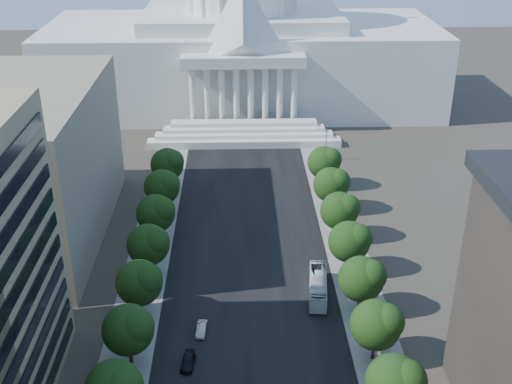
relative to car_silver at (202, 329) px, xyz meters
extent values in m
cube|color=black|center=(7.92, 23.15, -0.69)|extent=(30.00, 260.00, 0.01)
cube|color=gray|center=(-11.08, 23.15, -0.69)|extent=(8.00, 260.00, 0.02)
cube|color=gray|center=(26.92, 23.15, -0.69)|extent=(8.00, 260.00, 0.02)
cube|color=white|center=(7.92, 118.15, 11.81)|extent=(120.00, 50.00, 25.00)
cube|color=white|center=(7.92, 118.15, 26.31)|extent=(60.00, 40.00, 4.00)
cube|color=white|center=(7.92, 91.15, 19.81)|extent=(34.00, 8.00, 3.00)
cylinder|color=#33261C|center=(-10.08, -6.85, 0.78)|extent=(0.56, 0.56, 2.94)
sphere|color=black|center=(-10.08, -6.85, 5.48)|extent=(7.60, 7.60, 7.60)
sphere|color=black|center=(-8.75, -7.61, 6.62)|extent=(5.32, 5.32, 5.32)
cylinder|color=#33261C|center=(-10.08, 5.15, 0.78)|extent=(0.56, 0.56, 2.94)
sphere|color=black|center=(-10.08, 5.15, 5.48)|extent=(7.60, 7.60, 7.60)
sphere|color=black|center=(-8.75, 4.39, 6.62)|extent=(5.32, 5.32, 5.32)
cylinder|color=#33261C|center=(-10.08, 17.15, 0.78)|extent=(0.56, 0.56, 2.94)
sphere|color=black|center=(-10.08, 17.15, 5.48)|extent=(7.60, 7.60, 7.60)
sphere|color=black|center=(-8.75, 16.39, 6.62)|extent=(5.32, 5.32, 5.32)
cylinder|color=#33261C|center=(-10.08, 29.15, 0.78)|extent=(0.56, 0.56, 2.94)
sphere|color=black|center=(-10.08, 29.15, 5.48)|extent=(7.60, 7.60, 7.60)
sphere|color=black|center=(-8.75, 28.39, 6.62)|extent=(5.32, 5.32, 5.32)
cylinder|color=#33261C|center=(-10.08, 41.15, 0.78)|extent=(0.56, 0.56, 2.94)
sphere|color=black|center=(-10.08, 41.15, 5.48)|extent=(7.60, 7.60, 7.60)
sphere|color=black|center=(-8.75, 40.39, 6.62)|extent=(5.32, 5.32, 5.32)
cylinder|color=#33261C|center=(-10.08, 53.15, 0.78)|extent=(0.56, 0.56, 2.94)
sphere|color=black|center=(-10.08, 53.15, 5.48)|extent=(7.60, 7.60, 7.60)
sphere|color=black|center=(-8.75, 52.39, 6.62)|extent=(5.32, 5.32, 5.32)
sphere|color=black|center=(25.92, -18.85, 5.48)|extent=(7.60, 7.60, 7.60)
sphere|color=black|center=(27.25, -19.61, 6.62)|extent=(5.32, 5.32, 5.32)
cylinder|color=#33261C|center=(25.92, -6.85, 0.78)|extent=(0.56, 0.56, 2.94)
sphere|color=black|center=(25.92, -6.85, 5.48)|extent=(7.60, 7.60, 7.60)
sphere|color=black|center=(27.25, -7.61, 6.62)|extent=(5.32, 5.32, 5.32)
cylinder|color=#33261C|center=(25.92, 5.15, 0.78)|extent=(0.56, 0.56, 2.94)
sphere|color=black|center=(25.92, 5.15, 5.48)|extent=(7.60, 7.60, 7.60)
sphere|color=black|center=(27.25, 4.39, 6.62)|extent=(5.32, 5.32, 5.32)
cylinder|color=#33261C|center=(25.92, 17.15, 0.78)|extent=(0.56, 0.56, 2.94)
sphere|color=black|center=(25.92, 17.15, 5.48)|extent=(7.60, 7.60, 7.60)
sphere|color=black|center=(27.25, 16.39, 6.62)|extent=(5.32, 5.32, 5.32)
cylinder|color=#33261C|center=(25.92, 29.15, 0.78)|extent=(0.56, 0.56, 2.94)
sphere|color=black|center=(25.92, 29.15, 5.48)|extent=(7.60, 7.60, 7.60)
sphere|color=black|center=(27.25, 28.39, 6.62)|extent=(5.32, 5.32, 5.32)
cylinder|color=#33261C|center=(25.92, 41.15, 0.78)|extent=(0.56, 0.56, 2.94)
sphere|color=black|center=(25.92, 41.15, 5.48)|extent=(7.60, 7.60, 7.60)
sphere|color=black|center=(27.25, 40.39, 6.62)|extent=(5.32, 5.32, 5.32)
cylinder|color=#33261C|center=(25.92, 53.15, 0.78)|extent=(0.56, 0.56, 2.94)
sphere|color=black|center=(25.92, 53.15, 5.48)|extent=(7.60, 7.60, 7.60)
sphere|color=black|center=(27.25, 52.39, 6.62)|extent=(5.32, 5.32, 5.32)
cylinder|color=gray|center=(28.42, -6.85, 3.81)|extent=(0.18, 0.18, 9.00)
cylinder|color=gray|center=(27.22, -6.85, 8.11)|extent=(2.40, 0.14, 0.14)
sphere|color=gray|center=(26.12, -6.85, 8.01)|extent=(0.44, 0.44, 0.44)
cylinder|color=gray|center=(28.42, 18.15, 3.81)|extent=(0.18, 0.18, 9.00)
cylinder|color=gray|center=(27.22, 18.15, 8.11)|extent=(2.40, 0.14, 0.14)
sphere|color=gray|center=(26.12, 18.15, 8.01)|extent=(0.44, 0.44, 0.44)
cylinder|color=gray|center=(28.42, 43.15, 3.81)|extent=(0.18, 0.18, 9.00)
cylinder|color=gray|center=(27.22, 43.15, 8.11)|extent=(2.40, 0.14, 0.14)
sphere|color=gray|center=(26.12, 43.15, 8.01)|extent=(0.44, 0.44, 0.44)
cylinder|color=gray|center=(28.42, 68.15, 3.81)|extent=(0.18, 0.18, 9.00)
cylinder|color=gray|center=(27.22, 68.15, 8.11)|extent=(2.40, 0.14, 0.14)
sphere|color=gray|center=(26.12, 68.15, 8.01)|extent=(0.44, 0.44, 0.44)
imported|color=#ACAEB4|center=(0.00, 0.00, 0.00)|extent=(1.78, 4.28, 1.38)
imported|color=black|center=(-1.64, -7.63, -0.04)|extent=(2.28, 4.66, 1.30)
imported|color=silver|center=(19.61, 9.79, 1.05)|extent=(4.32, 12.74, 3.48)
camera|label=1|loc=(6.12, -81.94, 63.81)|focal=45.00mm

